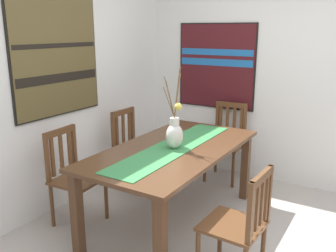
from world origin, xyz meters
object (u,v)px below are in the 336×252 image
at_px(centerpiece_vase, 175,133).
at_px(painting_on_back_wall, 56,56).
at_px(chair_3, 73,176).
at_px(painting_on_side_wall, 216,66).
at_px(chair_1, 227,141).
at_px(chair_0, 240,224).
at_px(dining_table, 174,158).
at_px(chair_2, 133,148).

relative_size(centerpiece_vase, painting_on_back_wall, 0.64).
relative_size(chair_3, painting_on_side_wall, 0.87).
relative_size(chair_1, chair_3, 1.03).
height_order(centerpiece_vase, painting_on_back_wall, painting_on_back_wall).
bearing_deg(chair_0, chair_1, 25.50).
relative_size(chair_0, chair_1, 0.94).
bearing_deg(painting_on_side_wall, chair_3, 165.03).
bearing_deg(chair_3, chair_0, -90.35).
height_order(dining_table, centerpiece_vase, centerpiece_vase).
relative_size(centerpiece_vase, painting_on_side_wall, 0.70).
distance_m(painting_on_back_wall, painting_on_side_wall, 2.01).
height_order(chair_1, painting_on_back_wall, painting_on_back_wall).
relative_size(dining_table, painting_on_side_wall, 1.77).
distance_m(chair_1, painting_on_side_wall, 0.96).
relative_size(chair_0, painting_on_side_wall, 0.84).
height_order(chair_0, painting_on_side_wall, painting_on_side_wall).
xyz_separation_m(chair_1, chair_2, (-0.81, 0.84, -0.01)).
height_order(chair_3, painting_on_back_wall, painting_on_back_wall).
bearing_deg(chair_3, dining_table, -59.66).
bearing_deg(chair_1, chair_0, -154.50).
relative_size(chair_1, painting_on_side_wall, 0.89).
bearing_deg(centerpiece_vase, dining_table, 44.98).
distance_m(centerpiece_vase, chair_1, 1.39).
height_order(chair_1, painting_on_side_wall, painting_on_side_wall).
distance_m(chair_2, painting_on_back_wall, 1.37).
relative_size(dining_table, chair_1, 1.99).
bearing_deg(painting_on_back_wall, painting_on_side_wall, -26.99).
bearing_deg(centerpiece_vase, chair_2, 59.52).
height_order(centerpiece_vase, chair_2, centerpiece_vase).
height_order(centerpiece_vase, chair_1, centerpiece_vase).
bearing_deg(painting_on_back_wall, chair_3, -122.52).
bearing_deg(chair_2, chair_1, -46.32).
xyz_separation_m(centerpiece_vase, chair_3, (-0.46, 0.85, -0.44)).
bearing_deg(painting_on_back_wall, chair_0, -96.85).
relative_size(dining_table, centerpiece_vase, 2.51).
height_order(chair_0, chair_1, chair_1).
distance_m(centerpiece_vase, chair_0, 1.05).
bearing_deg(dining_table, painting_on_side_wall, 10.42).
bearing_deg(chair_1, dining_table, -179.91).
relative_size(chair_0, chair_2, 0.97).
distance_m(chair_3, painting_on_side_wall, 2.28).
height_order(chair_1, chair_2, chair_1).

